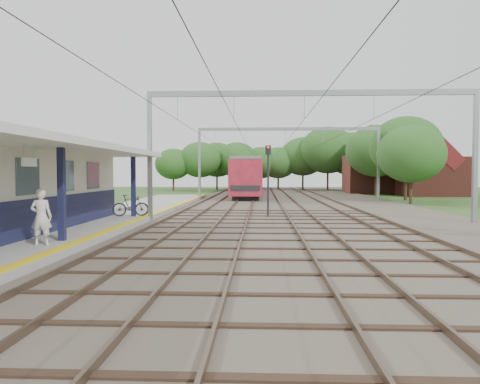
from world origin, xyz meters
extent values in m
plane|color=#2D4C1E|center=(0.00, 0.00, 0.00)|extent=(160.00, 160.00, 0.00)
cube|color=#473D33|center=(4.00, 30.00, 0.05)|extent=(18.00, 90.00, 0.10)
cube|color=gray|center=(-7.50, 14.00, 0.17)|extent=(5.00, 52.00, 0.35)
cube|color=yellow|center=(-5.25, 14.00, 0.35)|extent=(0.45, 52.00, 0.01)
cube|color=#111437|center=(-7.28, 7.00, 1.05)|extent=(0.06, 18.00, 1.40)
cube|color=slate|center=(-7.27, 7.00, 2.55)|extent=(0.05, 16.00, 1.30)
cube|color=#111437|center=(-5.90, 6.00, 1.95)|extent=(0.22, 0.22, 3.20)
cube|color=#111437|center=(-5.90, 15.00, 1.95)|extent=(0.22, 0.22, 3.20)
cube|color=silver|center=(-7.80, 6.00, 3.67)|extent=(6.40, 20.00, 0.24)
cube|color=white|center=(-6.00, 4.00, 3.00)|extent=(0.06, 0.85, 0.26)
cube|color=brown|center=(-4.22, 30.00, 0.17)|extent=(0.07, 88.00, 0.15)
cube|color=brown|center=(-2.78, 30.00, 0.17)|extent=(0.07, 88.00, 0.15)
cube|color=brown|center=(-1.22, 30.00, 0.17)|extent=(0.07, 88.00, 0.15)
cube|color=brown|center=(0.22, 30.00, 0.17)|extent=(0.07, 88.00, 0.15)
cube|color=brown|center=(2.48, 30.00, 0.17)|extent=(0.07, 88.00, 0.15)
cube|color=brown|center=(3.92, 30.00, 0.17)|extent=(0.07, 88.00, 0.15)
cube|color=brown|center=(6.08, 30.00, 0.17)|extent=(0.07, 88.00, 0.15)
cube|color=brown|center=(7.52, 30.00, 0.17)|extent=(0.07, 88.00, 0.15)
cube|color=gray|center=(-5.00, 15.00, 3.50)|extent=(0.22, 0.22, 7.00)
cube|color=gray|center=(12.00, 15.00, 3.50)|extent=(0.22, 0.22, 7.00)
cube|color=gray|center=(3.50, 15.00, 6.85)|extent=(17.00, 0.20, 0.30)
cube|color=gray|center=(-5.00, 35.00, 3.50)|extent=(0.22, 0.22, 7.00)
cube|color=gray|center=(12.00, 35.00, 3.50)|extent=(0.22, 0.22, 7.00)
cube|color=gray|center=(3.50, 35.00, 6.85)|extent=(17.00, 0.20, 0.30)
cylinder|color=black|center=(-3.50, 30.00, 5.50)|extent=(0.02, 88.00, 0.02)
cylinder|color=black|center=(-0.50, 30.00, 5.50)|extent=(0.02, 88.00, 0.02)
cylinder|color=black|center=(3.20, 30.00, 5.50)|extent=(0.02, 88.00, 0.02)
cylinder|color=black|center=(6.80, 30.00, 5.50)|extent=(0.02, 88.00, 0.02)
cylinder|color=#382619|center=(-10.00, 61.00, 1.44)|extent=(0.28, 0.28, 2.88)
ellipsoid|color=#1C4C1B|center=(-10.00, 61.00, 4.96)|extent=(6.72, 6.72, 5.76)
cylinder|color=#382619|center=(-4.00, 63.00, 1.26)|extent=(0.28, 0.28, 2.52)
ellipsoid|color=#1C4C1B|center=(-4.00, 63.00, 4.34)|extent=(5.88, 5.88, 5.04)
cylinder|color=#382619|center=(2.00, 60.00, 1.62)|extent=(0.28, 0.28, 3.24)
ellipsoid|color=#1C4C1B|center=(2.00, 60.00, 5.58)|extent=(7.56, 7.56, 6.48)
cylinder|color=#382619|center=(8.00, 62.00, 1.35)|extent=(0.28, 0.28, 2.70)
ellipsoid|color=#1C4C1B|center=(8.00, 62.00, 4.65)|extent=(6.30, 6.30, 5.40)
cylinder|color=#382619|center=(14.50, 38.00, 1.26)|extent=(0.28, 0.28, 2.52)
ellipsoid|color=#1C4C1B|center=(14.50, 38.00, 4.34)|extent=(5.88, 5.88, 5.04)
cylinder|color=#382619|center=(15.00, 54.00, 1.44)|extent=(0.28, 0.28, 2.88)
ellipsoid|color=#1C4C1B|center=(15.00, 54.00, 4.96)|extent=(6.72, 6.72, 5.76)
cube|color=brown|center=(21.00, 46.00, 2.25)|extent=(7.00, 6.00, 4.50)
cube|color=maroon|center=(21.00, 46.00, 5.40)|extent=(4.99, 6.12, 4.99)
cube|color=brown|center=(16.00, 52.00, 2.50)|extent=(8.00, 6.00, 5.00)
cube|color=maroon|center=(16.00, 52.00, 5.90)|extent=(5.52, 6.12, 5.52)
imported|color=silver|center=(-6.12, 4.94, 1.27)|extent=(0.72, 0.52, 1.83)
imported|color=black|center=(-6.06, 15.00, 0.92)|extent=(1.98, 0.96, 1.15)
cube|color=black|center=(-0.50, 41.98, 0.32)|extent=(2.49, 17.76, 0.44)
cube|color=maroon|center=(-0.50, 41.98, 2.26)|extent=(3.11, 19.30, 3.41)
cube|color=black|center=(-0.50, 41.98, 2.62)|extent=(3.15, 17.76, 0.97)
cube|color=slate|center=(-0.50, 41.98, 4.08)|extent=(2.86, 19.30, 0.28)
cube|color=black|center=(-0.50, 61.88, 0.32)|extent=(2.49, 17.76, 0.44)
cube|color=maroon|center=(-0.50, 61.88, 2.26)|extent=(3.11, 19.30, 3.41)
cube|color=black|center=(-0.50, 61.88, 2.62)|extent=(3.15, 17.76, 0.97)
cube|color=slate|center=(-0.50, 61.88, 4.08)|extent=(2.86, 19.30, 0.28)
cylinder|color=black|center=(1.35, 17.73, 1.96)|extent=(0.16, 0.16, 3.91)
cube|color=black|center=(1.35, 17.73, 4.01)|extent=(0.34, 0.28, 0.54)
sphere|color=red|center=(1.35, 17.63, 4.16)|extent=(0.14, 0.14, 0.14)
camera|label=1|loc=(0.96, -9.72, 2.68)|focal=35.00mm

